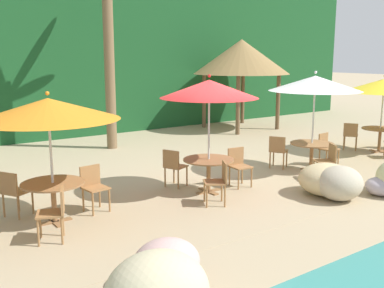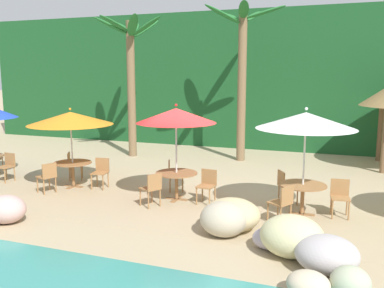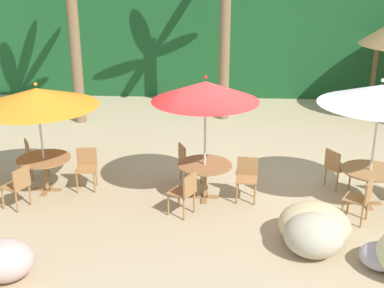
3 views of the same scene
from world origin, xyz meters
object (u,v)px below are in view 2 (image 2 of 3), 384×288
Objects in this scene: chair_orange_left at (48,175)px; chair_white_seaward at (340,195)px; dining_table_red at (176,177)px; chair_orange_seaward at (101,171)px; palm_tree_nearest at (131,62)px; dining_table_white at (303,190)px; chair_red_seaward at (207,184)px; umbrella_red at (176,116)px; umbrella_white at (306,121)px; chair_red_left at (152,187)px; dining_table_orange at (73,166)px; chair_blue_seaward at (7,165)px; umbrella_orange at (70,118)px; chair_white_left at (283,202)px; palm_tree_second at (242,60)px; chair_orange_inland at (73,164)px; chair_red_inland at (173,173)px; chair_white_inland at (285,185)px.

chair_white_seaward is at bearing 5.87° from chair_orange_left.
chair_orange_left is 0.79× the size of dining_table_red.
chair_orange_seaward is 5.83m from palm_tree_nearest.
chair_orange_seaward is at bearing 175.84° from dining_table_white.
dining_table_red is 1.26× the size of chair_red_seaward.
umbrella_white is at bearing -1.58° from umbrella_red.
palm_tree_nearest is at bearing 122.16° from chair_red_left.
dining_table_orange is 1.26× the size of chair_red_left.
dining_table_red is (5.67, -0.02, 0.10)m from chair_blue_seaward.
chair_white_left is at bearing -9.15° from umbrella_orange.
chair_red_seaward is (4.20, -0.13, -0.10)m from dining_table_orange.
palm_tree_second is at bearing 8.28° from palm_tree_nearest.
umbrella_white is (8.92, -0.10, 1.73)m from chair_blue_seaward.
umbrella_orange is at bearing 73.75° from chair_orange_left.
umbrella_orange is at bearing -82.87° from palm_tree_nearest.
chair_red_seaward is at bearing -0.09° from chair_blue_seaward.
chair_red_seaward is at bearing -9.90° from chair_orange_inland.
chair_blue_seaward is 5.67m from dining_table_red.
dining_table_white is at bearing -2.26° from chair_red_seaward.
dining_table_white is at bearing -35.06° from palm_tree_nearest.
chair_red_inland is 0.15× the size of palm_tree_second.
chair_white_inland reaches higher than dining_table_orange.
chair_blue_seaward is 1.00× the size of chair_orange_inland.
chair_orange_seaward is 5.27m from chair_white_inland.
umbrella_white is at bearing -4.16° from chair_orange_seaward.
chair_blue_seaward and chair_red_left have the same top height.
umbrella_red is 2.32× the size of dining_table_white.
chair_orange_seaward is 5.55m from chair_white_left.
umbrella_orange reaches higher than chair_orange_left.
chair_white_inland reaches higher than dining_table_white.
chair_orange_inland is at bearing 165.90° from chair_white_left.
umbrella_orange is at bearing 178.21° from chair_red_seaward.
chair_red_inland and chair_white_left have the same top height.
chair_blue_seaward and chair_red_seaward have the same top height.
umbrella_orange is 1.75m from chair_orange_inland.
palm_tree_nearest reaches higher than dining_table_red.
umbrella_red reaches higher than chair_white_seaward.
umbrella_orange is 2.22× the size of dining_table_red.
chair_white_left is (6.25, -1.01, -0.10)m from dining_table_orange.
umbrella_white is (3.66, -0.84, 1.73)m from chair_red_inland.
chair_orange_seaward and chair_orange_inland have the same top height.
chair_orange_left is 0.34× the size of umbrella_white.
palm_tree_second is (-2.38, 4.99, 3.27)m from chair_white_inland.
chair_blue_seaward is 1.00× the size of chair_orange_left.
chair_white_left is (5.41, -1.20, 0.00)m from chair_orange_seaward.
dining_table_red is 1.26× the size of chair_red_inland.
chair_orange_left is 6.86m from dining_table_white.
palm_tree_second is at bearing 57.77° from chair_orange_left.
dining_table_white is (6.60, -0.23, -1.42)m from umbrella_orange.
chair_red_left is at bearing -168.63° from chair_white_seaward.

